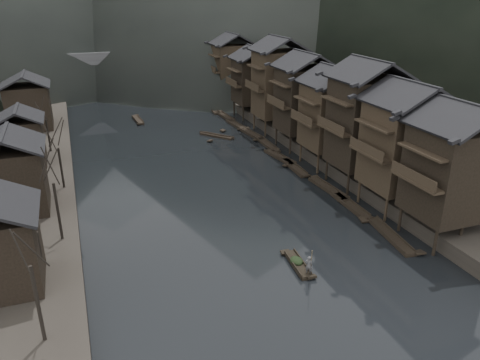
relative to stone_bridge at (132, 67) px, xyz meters
name	(u,v)px	position (x,y,z in m)	size (l,w,h in m)	color
water	(242,229)	(0.00, -72.00, -5.11)	(300.00, 300.00, 0.00)	black
right_bank	(338,104)	(35.00, -32.00, -4.21)	(40.00, 200.00, 1.80)	#2D2823
stilt_houses	(311,91)	(17.28, -52.87, 3.59)	(9.00, 67.60, 15.21)	black
left_houses	(18,138)	(-20.50, -51.88, 0.55)	(8.10, 53.20, 8.73)	black
bare_trees	(46,170)	(-17.00, -67.24, 1.59)	(3.96, 43.40, 7.92)	black
moored_sampans	(257,139)	(12.23, -45.69, -4.91)	(3.07, 73.40, 0.47)	black
midriver_boats	(155,116)	(-0.08, -26.60, -4.91)	(14.90, 38.64, 0.45)	black
stone_bridge	(132,67)	(0.00, 0.00, 0.00)	(40.00, 6.00, 9.00)	#4C4C4F
hero_sampan	(298,264)	(2.16, -79.84, -4.91)	(1.36, 4.75, 0.43)	black
cargo_heap	(297,257)	(2.15, -79.63, -4.37)	(1.04, 1.36, 0.62)	black
boatman	(309,263)	(2.31, -81.48, -3.84)	(0.61, 0.40, 1.68)	#545456
bamboo_pole	(313,235)	(2.51, -81.48, -1.29)	(0.06, 0.06, 3.96)	#8C7A51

